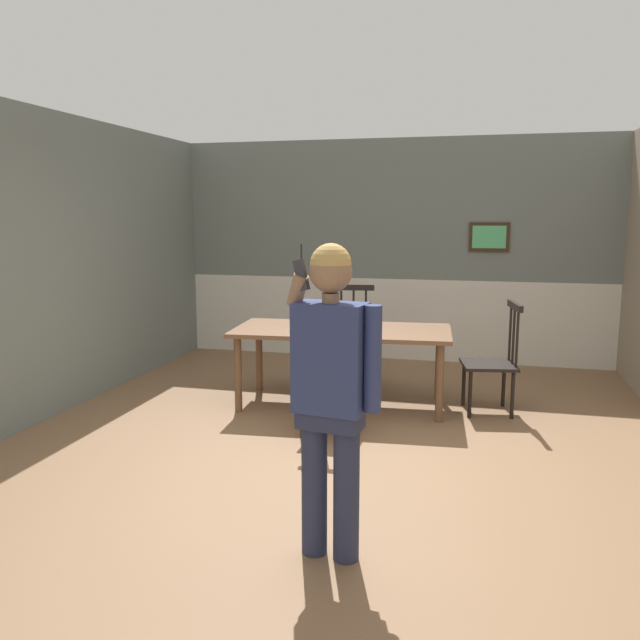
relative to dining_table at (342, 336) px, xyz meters
name	(u,v)px	position (x,y,z in m)	size (l,w,h in m)	color
ground_plane	(329,456)	(0.19, -1.37, -0.68)	(7.88, 7.88, 0.00)	#846042
room_back_partition	(393,255)	(0.20, 2.22, 0.66)	(5.54, 0.17, 2.78)	slate
room_left_partition	(8,270)	(-2.58, -1.37, 0.71)	(0.13, 7.17, 2.78)	slate
dining_table	(342,336)	(0.00, 0.00, 0.00)	(2.13, 1.11, 0.76)	brown
chair_near_window	(493,361)	(1.42, 0.11, -0.19)	(0.55, 0.55, 1.05)	black
chair_by_doorway	(352,338)	(-0.07, 0.87, -0.18)	(0.52, 0.52, 1.07)	black
chair_at_table_head	(327,382)	(0.06, -0.86, -0.22)	(0.46, 0.46, 0.92)	#2D2319
person_figure	(332,383)	(0.53, -2.79, 0.29)	(0.53, 0.26, 1.70)	#282E49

